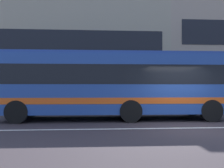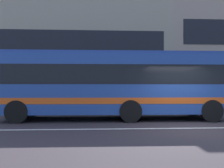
% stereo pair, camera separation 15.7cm
% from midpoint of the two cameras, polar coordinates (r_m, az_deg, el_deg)
% --- Properties ---
extents(ground_plane, '(160.00, 160.00, 0.00)m').
position_cam_midpoint_polar(ground_plane, '(9.76, 18.03, -9.99)').
color(ground_plane, '#382F33').
extents(lane_centre_line, '(60.00, 0.16, 0.01)m').
position_cam_midpoint_polar(lane_centre_line, '(9.76, 18.03, -9.96)').
color(lane_centre_line, silver).
rests_on(lane_centre_line, ground_plane).
extents(hedge_row_far, '(20.31, 1.10, 1.19)m').
position_cam_midpoint_polar(hedge_row_far, '(15.76, -5.01, -4.25)').
color(hedge_row_far, '#25532A').
rests_on(hedge_row_far, ground_plane).
extents(apartment_block_left, '(19.69, 11.46, 9.30)m').
position_cam_midpoint_polar(apartment_block_left, '(26.11, -11.58, 6.11)').
color(apartment_block_left, '#9F9884').
rests_on(apartment_block_left, ground_plane).
extents(transit_bus, '(10.67, 2.64, 3.22)m').
position_cam_midpoint_polar(transit_bus, '(11.66, 0.21, 0.27)').
color(transit_bus, '#234695').
rests_on(transit_bus, ground_plane).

